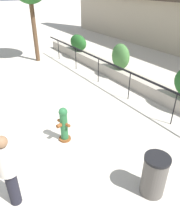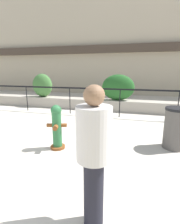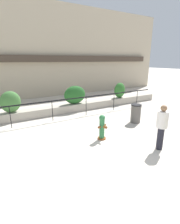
% 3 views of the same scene
% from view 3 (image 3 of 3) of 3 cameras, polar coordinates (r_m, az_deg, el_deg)
% --- Properties ---
extents(ground_plane, '(120.00, 120.00, 0.00)m').
position_cam_3_polar(ground_plane, '(6.02, 4.31, -16.31)').
color(ground_plane, beige).
extents(building_facade, '(30.00, 1.36, 8.00)m').
position_cam_3_polar(building_facade, '(16.37, -21.53, 18.10)').
color(building_facade, tan).
rests_on(building_facade, ground).
extents(planter_wall_low, '(18.00, 0.70, 0.50)m').
position_cam_3_polar(planter_wall_low, '(10.94, -13.97, 0.16)').
color(planter_wall_low, '#ADA393').
rests_on(planter_wall_low, ground).
extents(fence_railing_segment, '(15.00, 0.05, 1.15)m').
position_cam_3_polar(fence_railing_segment, '(9.73, -12.34, 2.91)').
color(fence_railing_segment, black).
rests_on(fence_railing_segment, ground).
extents(hedge_bush_1, '(1.07, 0.60, 1.17)m').
position_cam_3_polar(hedge_bush_1, '(10.38, -24.56, 3.01)').
color(hedge_bush_1, '#427538').
rests_on(hedge_bush_1, planter_wall_low).
extents(hedge_bush_2, '(1.48, 0.65, 1.17)m').
position_cam_3_polar(hedge_bush_2, '(11.42, -4.97, 5.59)').
color(hedge_bush_2, '#235B23').
rests_on(hedge_bush_2, planter_wall_low).
extents(hedge_bush_3, '(0.93, 0.56, 1.12)m').
position_cam_3_polar(hedge_bush_3, '(13.47, 9.67, 7.02)').
color(hedge_bush_3, '#2D6B28').
rests_on(hedge_bush_3, planter_wall_low).
extents(fire_hydrant, '(0.48, 0.47, 1.08)m').
position_cam_3_polar(fire_hydrant, '(7.41, 3.94, -4.88)').
color(fire_hydrant, brown).
rests_on(fire_hydrant, ground).
extents(pedestrian, '(0.42, 0.42, 1.73)m').
position_cam_3_polar(pedestrian, '(6.94, 22.40, -3.86)').
color(pedestrian, black).
rests_on(pedestrian, ground).
extents(trash_bin, '(0.55, 0.55, 1.01)m').
position_cam_3_polar(trash_bin, '(9.68, 14.71, -0.46)').
color(trash_bin, '#56514C').
rests_on(trash_bin, ground).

